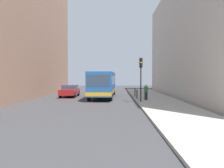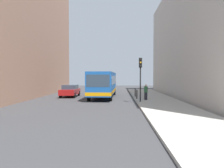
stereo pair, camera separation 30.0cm
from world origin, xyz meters
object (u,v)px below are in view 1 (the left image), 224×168
at_px(traffic_light, 141,71).
at_px(bollard_mid, 135,93).
at_px(pedestrian_near_signal, 146,92).
at_px(bollard_near, 137,94).
at_px(bus, 103,83).
at_px(car_beside_bus, 70,90).

distance_m(traffic_light, bollard_mid, 5.95).
distance_m(traffic_light, pedestrian_near_signal, 2.78).
distance_m(traffic_light, bollard_near, 3.73).
relative_size(bus, traffic_light, 2.70).
relative_size(bollard_mid, pedestrian_near_signal, 0.60).
xyz_separation_m(bus, bollard_near, (3.77, -3.09, -1.10)).
bearing_deg(bollard_near, pedestrian_near_signal, -55.19).
height_order(bollard_near, bollard_mid, same).
distance_m(bus, traffic_light, 7.23).
bearing_deg(traffic_light, bollard_mid, 91.05).
distance_m(bollard_near, pedestrian_near_signal, 1.45).
distance_m(car_beside_bus, bollard_near, 8.76).
bearing_deg(bollard_mid, car_beside_bus, 172.05).
distance_m(bus, car_beside_bus, 4.32).
distance_m(bus, pedestrian_near_signal, 6.30).
xyz_separation_m(traffic_light, pedestrian_near_signal, (0.71, 1.71, -2.08)).
relative_size(car_beside_bus, pedestrian_near_signal, 2.79).
bearing_deg(bollard_near, bollard_mid, 90.00).
relative_size(traffic_light, bollard_near, 4.32).
bearing_deg(car_beside_bus, bollard_near, 155.10).
xyz_separation_m(bollard_near, pedestrian_near_signal, (0.81, -1.16, 0.30)).
distance_m(bollard_near, bollard_mid, 2.58).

